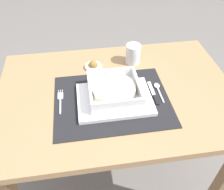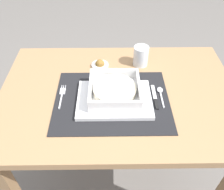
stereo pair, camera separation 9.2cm
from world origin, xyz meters
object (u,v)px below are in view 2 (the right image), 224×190
(dining_table, at_px, (118,110))
(spoon, at_px, (160,92))
(porridge_bowl, at_px, (115,91))
(drinking_glass, at_px, (141,57))
(fork, at_px, (62,94))
(butter_knife, at_px, (155,98))
(condiment_saucer, at_px, (100,65))

(dining_table, height_order, spoon, spoon)
(dining_table, height_order, porridge_bowl, porridge_bowl)
(porridge_bowl, bearing_deg, drinking_glass, 61.33)
(porridge_bowl, relative_size, fork, 1.45)
(butter_knife, relative_size, condiment_saucer, 1.77)
(spoon, bearing_deg, drinking_glass, 106.31)
(condiment_saucer, bearing_deg, porridge_bowl, -73.36)
(spoon, bearing_deg, butter_knife, -126.47)
(drinking_glass, bearing_deg, spoon, -72.57)
(butter_knife, distance_m, condiment_saucer, 0.31)
(dining_table, bearing_deg, butter_knife, -18.19)
(butter_knife, bearing_deg, condiment_saucer, 134.69)
(spoon, xyz_separation_m, butter_knife, (-0.03, -0.04, -0.00))
(porridge_bowl, distance_m, butter_knife, 0.16)
(butter_knife, bearing_deg, spoon, 53.95)
(dining_table, distance_m, fork, 0.26)
(dining_table, xyz_separation_m, spoon, (0.17, -0.01, 0.12))
(drinking_glass, distance_m, condiment_saucer, 0.19)
(dining_table, distance_m, butter_knife, 0.19)
(spoon, bearing_deg, dining_table, 175.58)
(drinking_glass, bearing_deg, dining_table, -119.06)
(fork, xyz_separation_m, drinking_glass, (0.34, 0.21, 0.04))
(fork, height_order, spoon, spoon)
(dining_table, relative_size, porridge_bowl, 5.02)
(fork, bearing_deg, dining_table, 4.52)
(dining_table, bearing_deg, condiment_saucer, 115.19)
(porridge_bowl, distance_m, condiment_saucer, 0.22)
(fork, height_order, condiment_saucer, condiment_saucer)
(fork, distance_m, spoon, 0.40)
(porridge_bowl, height_order, butter_knife, porridge_bowl)
(butter_knife, distance_m, drinking_glass, 0.24)
(fork, height_order, butter_knife, butter_knife)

